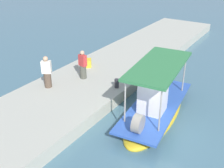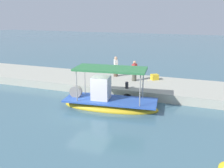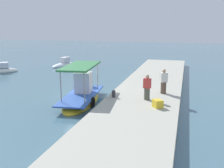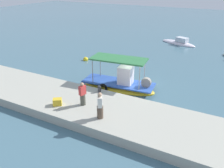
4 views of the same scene
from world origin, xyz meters
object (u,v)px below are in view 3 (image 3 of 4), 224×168
fisherman_by_crate (164,82)px  mooring_bollard (114,94)px  cargo_crate (158,104)px  fisherman_near_bollard (147,88)px  main_fishing_boat (82,96)px  moored_boat_mid (64,64)px

fisherman_by_crate → mooring_bollard: fisherman_by_crate is taller
cargo_crate → fisherman_near_bollard: bearing=29.5°
fisherman_by_crate → mooring_bollard: size_ratio=3.61×
main_fishing_boat → cargo_crate: main_fishing_boat is taller
cargo_crate → moored_boat_mid: (16.70, 13.90, -0.67)m
main_fishing_boat → mooring_bollard: 2.55m
main_fishing_boat → moored_boat_mid: bearing=29.6°
fisherman_near_bollard → moored_boat_mid: 20.06m
fisherman_near_bollard → fisherman_by_crate: 2.08m
mooring_bollard → fisherman_by_crate: bearing=-58.3°
fisherman_near_bollard → moored_boat_mid: (15.19, 13.05, -1.19)m
fisherman_near_bollard → mooring_bollard: 2.26m
fisherman_by_crate → fisherman_near_bollard: bearing=154.9°
main_fishing_boat → fisherman_by_crate: main_fishing_boat is taller
moored_boat_mid → fisherman_near_bollard: bearing=-139.3°
fisherman_near_bollard → fisherman_by_crate: (1.88, -0.88, 0.04)m
main_fishing_boat → mooring_bollard: (-0.48, -2.46, 0.43)m
fisherman_near_bollard → moored_boat_mid: fisherman_near_bollard is taller
cargo_crate → moored_boat_mid: moored_boat_mid is taller
fisherman_by_crate → moored_boat_mid: bearing=46.3°
fisherman_by_crate → cargo_crate: bearing=179.4°
main_fishing_boat → fisherman_by_crate: 5.81m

